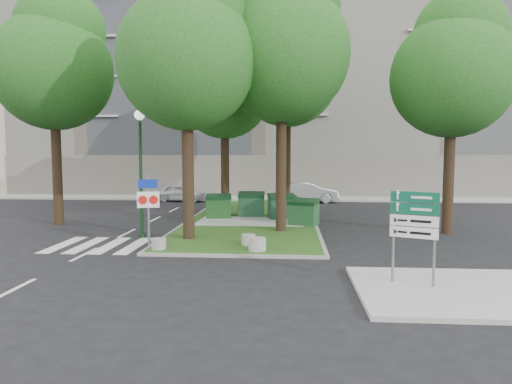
# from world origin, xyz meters

# --- Properties ---
(ground) EXTENTS (120.00, 120.00, 0.00)m
(ground) POSITION_xyz_m (0.00, 0.00, 0.00)
(ground) COLOR black
(ground) RESTS_ON ground
(median_island) EXTENTS (6.00, 16.00, 0.12)m
(median_island) POSITION_xyz_m (0.50, 8.00, 0.06)
(median_island) COLOR #274814
(median_island) RESTS_ON ground
(median_kerb) EXTENTS (6.30, 16.30, 0.10)m
(median_kerb) POSITION_xyz_m (0.50, 8.00, 0.05)
(median_kerb) COLOR gray
(median_kerb) RESTS_ON ground
(sidewalk_corner) EXTENTS (5.00, 4.00, 0.12)m
(sidewalk_corner) POSITION_xyz_m (6.50, -3.50, 0.06)
(sidewalk_corner) COLOR #999993
(sidewalk_corner) RESTS_ON ground
(building_sidewalk) EXTENTS (42.00, 3.00, 0.12)m
(building_sidewalk) POSITION_xyz_m (0.00, 18.50, 0.06)
(building_sidewalk) COLOR #999993
(building_sidewalk) RESTS_ON ground
(zebra_crossing) EXTENTS (5.00, 3.00, 0.01)m
(zebra_crossing) POSITION_xyz_m (-3.75, 1.50, 0.01)
(zebra_crossing) COLOR silver
(zebra_crossing) RESTS_ON ground
(apartment_building) EXTENTS (41.00, 12.00, 16.00)m
(apartment_building) POSITION_xyz_m (0.00, 26.00, 8.00)
(apartment_building) COLOR tan
(apartment_building) RESTS_ON ground
(tree_median_near_left) EXTENTS (5.20, 5.20, 10.53)m
(tree_median_near_left) POSITION_xyz_m (-1.41, 2.56, 7.32)
(tree_median_near_left) COLOR black
(tree_median_near_left) RESTS_ON ground
(tree_median_near_right) EXTENTS (5.60, 5.60, 11.46)m
(tree_median_near_right) POSITION_xyz_m (2.09, 4.56, 7.99)
(tree_median_near_right) COLOR black
(tree_median_near_right) RESTS_ON ground
(tree_median_mid) EXTENTS (4.80, 4.80, 9.99)m
(tree_median_mid) POSITION_xyz_m (-0.91, 9.06, 6.98)
(tree_median_mid) COLOR black
(tree_median_mid) RESTS_ON ground
(tree_median_far) EXTENTS (5.80, 5.80, 11.93)m
(tree_median_far) POSITION_xyz_m (2.29, 12.06, 8.32)
(tree_median_far) COLOR black
(tree_median_far) RESTS_ON ground
(tree_street_left) EXTENTS (5.40, 5.40, 11.00)m
(tree_street_left) POSITION_xyz_m (-8.41, 6.06, 7.65)
(tree_street_left) COLOR black
(tree_street_left) RESTS_ON ground
(tree_street_right) EXTENTS (5.00, 5.00, 10.06)m
(tree_street_right) POSITION_xyz_m (9.09, 5.06, 6.98)
(tree_street_right) COLOR black
(tree_street_right) RESTS_ON ground
(dumpster_a) EXTENTS (1.40, 1.06, 1.20)m
(dumpster_a) POSITION_xyz_m (-1.20, 8.08, 0.70)
(dumpster_a) COLOR #0F3910
(dumpster_a) RESTS_ON median_island
(dumpster_b) EXTENTS (1.37, 0.98, 1.26)m
(dumpster_b) POSITION_xyz_m (0.40, 8.85, 0.72)
(dumpster_b) COLOR #113B21
(dumpster_b) RESTS_ON median_island
(dumpster_c) EXTENTS (1.53, 1.25, 1.24)m
(dumpster_c) POSITION_xyz_m (2.00, 8.02, 0.72)
(dumpster_c) COLOR #0F341D
(dumpster_c) RESTS_ON median_island
(dumpster_d) EXTENTS (1.53, 1.31, 1.20)m
(dumpster_d) POSITION_xyz_m (3.00, 6.11, 0.69)
(dumpster_d) COLOR #13401C
(dumpster_d) RESTS_ON median_island
(bollard_left) EXTENTS (0.51, 0.51, 0.36)m
(bollard_left) POSITION_xyz_m (-2.10, 0.50, 0.30)
(bollard_left) COLOR gray
(bollard_left) RESTS_ON median_island
(bollard_right) EXTENTS (0.60, 0.60, 0.43)m
(bollard_right) POSITION_xyz_m (1.28, 0.50, 0.33)
(bollard_right) COLOR #979994
(bollard_right) RESTS_ON median_island
(bollard_mid) EXTENTS (0.51, 0.51, 0.36)m
(bollard_mid) POSITION_xyz_m (0.90, 1.47, 0.30)
(bollard_mid) COLOR gray
(bollard_mid) RESTS_ON median_island
(litter_bin) EXTENTS (0.38, 0.38, 0.66)m
(litter_bin) POSITION_xyz_m (2.94, 10.72, 0.45)
(litter_bin) COLOR gold
(litter_bin) RESTS_ON median_island
(street_lamp) EXTENTS (0.40, 0.40, 5.08)m
(street_lamp) POSITION_xyz_m (-3.53, 3.09, 3.19)
(street_lamp) COLOR black
(street_lamp) RESTS_ON ground
(traffic_sign_pole) EXTENTS (0.77, 0.24, 2.61)m
(traffic_sign_pole) POSITION_xyz_m (-2.71, 1.36, 1.67)
(traffic_sign_pole) COLOR slate
(traffic_sign_pole) RESTS_ON ground
(directional_sign) EXTENTS (1.08, 0.51, 2.33)m
(directional_sign) POSITION_xyz_m (5.44, -3.12, 1.67)
(directional_sign) COLOR slate
(directional_sign) RESTS_ON sidewalk_corner
(car_white) EXTENTS (3.70, 1.81, 1.22)m
(car_white) POSITION_xyz_m (-5.21, 16.61, 0.61)
(car_white) COLOR silver
(car_white) RESTS_ON ground
(car_silver) EXTENTS (4.43, 2.04, 1.41)m
(car_silver) POSITION_xyz_m (3.50, 16.46, 0.70)
(car_silver) COLOR #919398
(car_silver) RESTS_ON ground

